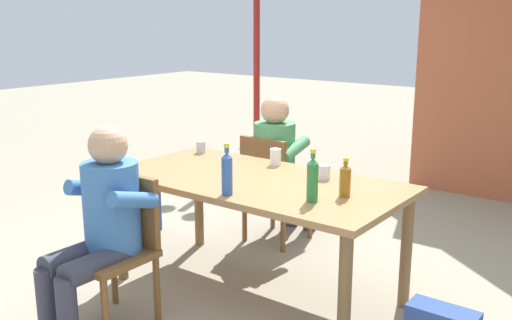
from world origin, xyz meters
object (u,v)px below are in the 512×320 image
Objects in this scene: bottle_green at (312,179)px; cup_white at (275,157)px; dining_table at (256,191)px; backpack_by_near_side at (140,208)px; chair_far_left at (272,184)px; cup_steel at (201,147)px; cup_glass at (324,172)px; person_in_white_shirt at (101,220)px; bottle_blue at (227,173)px; person_in_plaid_shirt at (280,160)px; chair_near_left at (118,242)px; bottle_amber at (345,180)px.

cup_white is (-0.63, 0.55, -0.07)m from bottle_green.
backpack_by_near_side is (-1.47, 0.33, -0.49)m from dining_table.
cup_white is (0.32, -0.41, 0.34)m from chair_far_left.
chair_far_left reaches higher than cup_steel.
cup_steel is at bearing 175.65° from cup_glass.
dining_table is at bearing -23.33° from cup_steel.
person_in_white_shirt is (0.00, -1.65, 0.17)m from chair_far_left.
cup_white is at bearing 138.85° from bottle_green.
cup_glass reaches higher than cup_steel.
bottle_blue is at bearing -158.42° from bottle_green.
chair_near_left is at bearing -90.03° from person_in_plaid_shirt.
dining_table is at bearing 101.48° from bottle_blue.
cup_glass is (0.77, 1.01, 0.33)m from chair_near_left.
bottle_blue is at bearing -68.38° from person_in_plaid_shirt.
person_in_white_shirt reaches higher than cup_glass.
cup_steel is at bearing 156.67° from dining_table.
dining_table is 0.84m from cup_steel.
person_in_white_shirt is at bearing -140.03° from bottle_amber.
bottle_amber is at bearing -9.01° from backpack_by_near_side.
cup_white is 1.51m from backpack_by_near_side.
person_in_plaid_shirt is 10.36× the size of cup_white.
bottle_amber is 2.57× the size of cup_steel.
chair_far_left is (-0.00, 1.54, 0.00)m from chair_near_left.
bottle_green is at bearing -45.33° from chair_far_left.
bottle_blue is (0.50, 0.40, 0.41)m from chair_near_left.
chair_far_left is at bearing 90.03° from chair_near_left.
bottle_amber is 1.98× the size of cup_white.
cup_white reaches higher than backpack_by_near_side.
bottle_green is at bearing -48.45° from person_in_plaid_shirt.
bottle_blue reaches higher than cup_white.
bottle_green is 0.49m from bottle_blue.
chair_far_left is 9.92× the size of cup_steel.
cup_steel is (-1.29, 0.52, -0.08)m from bottle_green.
dining_table is 0.60m from bottle_green.
person_in_white_shirt is at bearing -74.21° from cup_steel.
cup_white is 0.47m from cup_glass.
person_in_plaid_shirt is (0.00, 1.76, 0.00)m from person_in_white_shirt.
backpack_by_near_side is at bearing 130.99° from person_in_white_shirt.
bottle_amber is at bearing -26.30° from cup_white.
bottle_green reaches higher than dining_table.
chair_near_left is 1.20m from cup_steel.
person_in_plaid_shirt is at bearing 121.43° from cup_white.
cup_glass is at bearing -2.75° from backpack_by_near_side.
chair_near_left is 1.55m from backpack_by_near_side.
chair_near_left is 1.54m from chair_far_left.
chair_far_left is at bearing 118.77° from dining_table.
chair_far_left is 2.90× the size of bottle_blue.
bottle_green reaches higher than cup_glass.
person_in_plaid_shirt is at bearing 131.55° from bottle_green.
bottle_green is (0.95, -1.07, 0.24)m from person_in_plaid_shirt.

